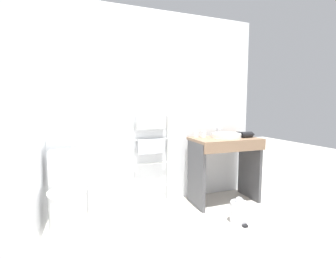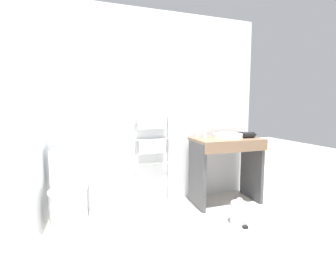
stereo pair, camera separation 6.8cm
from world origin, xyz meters
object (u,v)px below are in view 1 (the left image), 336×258
at_px(sink_basin, 226,135).
at_px(trash_bin, 239,211).
at_px(cup_near_edge, 203,134).
at_px(towel_radiator, 151,141).
at_px(hair_dryer, 246,135).
at_px(cup_near_wall, 196,134).
at_px(toilet, 69,196).

bearing_deg(sink_basin, trash_bin, -108.31).
height_order(sink_basin, cup_near_edge, cup_near_edge).
height_order(towel_radiator, hair_dryer, towel_radiator).
bearing_deg(cup_near_wall, toilet, -172.13).
distance_m(toilet, trash_bin, 1.78).
distance_m(toilet, cup_near_wall, 1.63).
relative_size(towel_radiator, sink_basin, 3.18).
xyz_separation_m(cup_near_wall, hair_dryer, (0.61, -0.21, -0.00)).
relative_size(sink_basin, trash_bin, 1.32).
bearing_deg(sink_basin, cup_near_edge, 160.89).
height_order(toilet, hair_dryer, hair_dryer).
bearing_deg(cup_near_edge, cup_near_wall, 147.79).
distance_m(towel_radiator, cup_near_wall, 0.59).
xyz_separation_m(sink_basin, hair_dryer, (0.25, -0.07, 0.01)).
bearing_deg(towel_radiator, trash_bin, -45.08).
xyz_separation_m(towel_radiator, hair_dryer, (1.19, -0.30, 0.07)).
bearing_deg(hair_dryer, trash_bin, -132.96).
bearing_deg(toilet, sink_basin, 1.95).
bearing_deg(toilet, towel_radiator, 17.50).
height_order(cup_near_wall, cup_near_edge, same).
bearing_deg(towel_radiator, toilet, -162.50).
bearing_deg(sink_basin, cup_near_wall, 157.76).
bearing_deg(trash_bin, hair_dryer, 47.04).
relative_size(towel_radiator, cup_near_edge, 14.16).
bearing_deg(trash_bin, cup_near_wall, 105.04).
xyz_separation_m(hair_dryer, trash_bin, (-0.43, -0.46, -0.76)).
height_order(towel_radiator, sink_basin, towel_radiator).
distance_m(cup_near_wall, cup_near_edge, 0.09).
distance_m(cup_near_edge, hair_dryer, 0.56).
relative_size(toilet, trash_bin, 2.82).
relative_size(towel_radiator, hair_dryer, 5.51).
bearing_deg(sink_basin, towel_radiator, 166.05).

